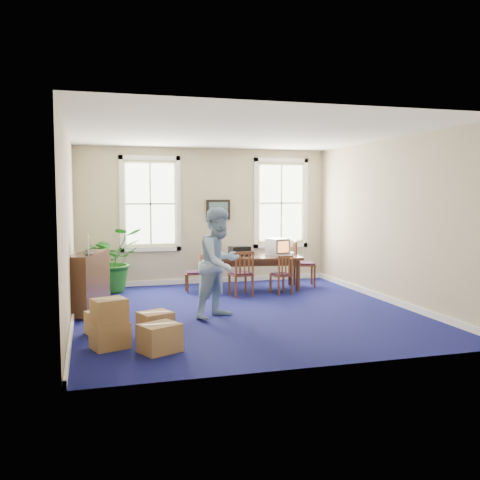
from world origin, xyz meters
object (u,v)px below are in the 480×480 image
object	(u,v)px
crt_tv	(277,247)
credenza	(88,283)
man	(220,263)
chair_near_left	(241,273)
cardboard_boxes	(123,320)
potted_plant	(112,260)
conference_table	(251,272)

from	to	relation	value
crt_tv	credenza	size ratio (longest dim) A/B	0.34
crt_tv	man	xyz separation A→B (m)	(-1.97, -2.55, 0.02)
chair_near_left	cardboard_boxes	xyz separation A→B (m)	(-2.60, -3.04, -0.11)
credenza	potted_plant	size ratio (longest dim) A/B	0.95
man	credenza	world-z (taller)	man
crt_tv	potted_plant	xyz separation A→B (m)	(-3.65, 0.45, -0.23)
man	potted_plant	xyz separation A→B (m)	(-1.68, 3.00, -0.25)
crt_tv	man	bearing A→B (deg)	-147.71
conference_table	crt_tv	xyz separation A→B (m)	(0.64, 0.05, 0.56)
conference_table	chair_near_left	xyz separation A→B (m)	(-0.45, -0.74, 0.10)
conference_table	credenza	xyz separation A→B (m)	(-3.50, -1.45, 0.15)
chair_near_left	cardboard_boxes	size ratio (longest dim) A/B	0.75
conference_table	cardboard_boxes	xyz separation A→B (m)	(-3.05, -3.78, -0.01)
crt_tv	potted_plant	size ratio (longest dim) A/B	0.32
crt_tv	conference_table	bearing A→B (deg)	164.41
conference_table	cardboard_boxes	size ratio (longest dim) A/B	1.71
man	cardboard_boxes	world-z (taller)	man
potted_plant	chair_near_left	bearing A→B (deg)	-25.93
potted_plant	cardboard_boxes	world-z (taller)	potted_plant
potted_plant	man	bearing A→B (deg)	-60.77
crt_tv	credenza	xyz separation A→B (m)	(-4.15, -1.50, -0.41)
chair_near_left	man	distance (m)	2.02
crt_tv	credenza	distance (m)	4.43
conference_table	potted_plant	world-z (taller)	potted_plant
man	credenza	xyz separation A→B (m)	(-2.18, 1.06, -0.43)
conference_table	potted_plant	xyz separation A→B (m)	(-3.01, 0.50, 0.33)
cardboard_boxes	man	bearing A→B (deg)	36.69
conference_table	cardboard_boxes	bearing A→B (deg)	-120.60
credenza	conference_table	bearing A→B (deg)	41.21
man	potted_plant	distance (m)	3.45
chair_near_left	potted_plant	bearing A→B (deg)	-32.11
chair_near_left	potted_plant	xyz separation A→B (m)	(-2.56, 1.25, 0.23)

